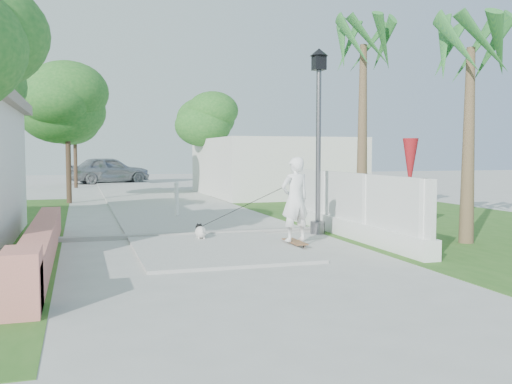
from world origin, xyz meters
name	(u,v)px	position (x,y,z in m)	size (l,w,h in m)	color
ground	(283,298)	(0.00, 0.00, 0.00)	(90.00, 90.00, 0.00)	#B7B7B2
path_strip	(138,194)	(0.00, 20.00, 0.03)	(3.20, 36.00, 0.06)	#B7B7B2
curb	(196,234)	(0.00, 6.00, 0.05)	(6.50, 0.25, 0.10)	#999993
grass_right	(409,217)	(7.00, 8.00, 0.01)	(8.00, 20.00, 0.01)	#2D5E1D
pink_wall	(40,246)	(-3.30, 3.55, 0.31)	(0.45, 8.20, 0.80)	#D97C6F
lattice_fence	(346,213)	(3.40, 5.00, 0.54)	(0.35, 7.00, 1.50)	white
building_right	(272,167)	(6.00, 18.00, 1.30)	(6.00, 8.00, 2.60)	silver
street_lamp	(318,133)	(2.90, 5.50, 2.43)	(0.44, 0.44, 4.44)	#59595E
bollard	(177,198)	(0.20, 10.00, 0.58)	(0.14, 0.14, 1.09)	white
patio_umbrella	(410,165)	(4.80, 4.50, 1.69)	(0.36, 0.36, 2.30)	#59595E
tree_path_left	(68,104)	(-2.98, 15.98, 3.82)	(3.40, 3.40, 5.23)	#4C3826
tree_path_right	(204,121)	(3.22, 19.98, 3.49)	(3.00, 3.00, 4.79)	#4C3826
tree_path_far	(75,119)	(-2.78, 25.98, 3.82)	(3.20, 3.20, 5.17)	#4C3826
palm_far	(363,57)	(4.60, 6.50, 4.48)	(1.80, 1.80, 5.30)	brown
palm_near	(471,59)	(5.40, 3.20, 3.95)	(1.80, 1.80, 4.70)	brown
skateboarder	(249,207)	(0.89, 4.55, 0.80)	(2.10, 1.97, 1.87)	brown
dog	(200,231)	(-0.05, 5.26, 0.21)	(0.26, 0.56, 0.38)	silver
parked_car	(109,170)	(-0.79, 30.23, 0.85)	(2.02, 5.02, 1.71)	#A5A6AC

